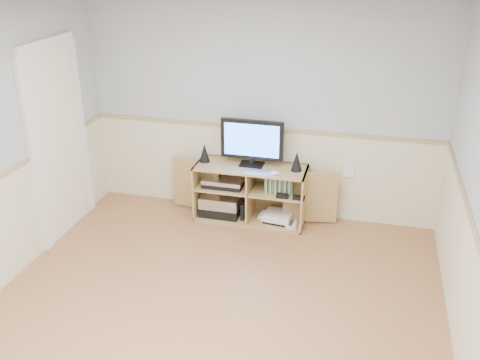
% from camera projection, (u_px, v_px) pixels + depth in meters
% --- Properties ---
extents(room, '(4.04, 4.54, 2.54)m').
position_uv_depth(room, '(196.00, 191.00, 4.05)').
color(room, tan).
rests_on(room, ground).
extents(media_cabinet, '(1.94, 0.47, 0.65)m').
position_uv_depth(media_cabinet, '(252.00, 191.00, 6.11)').
color(media_cabinet, tan).
rests_on(media_cabinet, floor).
extents(monitor, '(0.70, 0.18, 0.53)m').
position_uv_depth(monitor, '(252.00, 141.00, 5.85)').
color(monitor, black).
rests_on(monitor, media_cabinet).
extents(speaker_left, '(0.12, 0.12, 0.21)m').
position_uv_depth(speaker_left, '(204.00, 153.00, 6.02)').
color(speaker_left, black).
rests_on(speaker_left, media_cabinet).
extents(speaker_right, '(0.12, 0.12, 0.22)m').
position_uv_depth(speaker_right, '(297.00, 161.00, 5.79)').
color(speaker_right, black).
rests_on(speaker_right, media_cabinet).
extents(keyboard, '(0.34, 0.18, 0.01)m').
position_uv_depth(keyboard, '(259.00, 172.00, 5.77)').
color(keyboard, white).
rests_on(keyboard, media_cabinet).
extents(mouse, '(0.10, 0.08, 0.04)m').
position_uv_depth(mouse, '(275.00, 173.00, 5.73)').
color(mouse, white).
rests_on(mouse, media_cabinet).
extents(av_components, '(0.53, 0.34, 0.47)m').
position_uv_depth(av_components, '(222.00, 198.00, 6.18)').
color(av_components, black).
rests_on(av_components, media_cabinet).
extents(game_consoles, '(0.46, 0.30, 0.11)m').
position_uv_depth(game_consoles, '(277.00, 217.00, 6.08)').
color(game_consoles, white).
rests_on(game_consoles, media_cabinet).
extents(game_cases, '(0.32, 0.14, 0.19)m').
position_uv_depth(game_cases, '(279.00, 184.00, 5.90)').
color(game_cases, '#3F8C3F').
rests_on(game_cases, media_cabinet).
extents(wall_outlet, '(0.12, 0.03, 0.12)m').
position_uv_depth(wall_outlet, '(349.00, 172.00, 5.93)').
color(wall_outlet, white).
rests_on(wall_outlet, wall_back).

